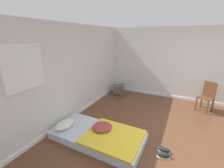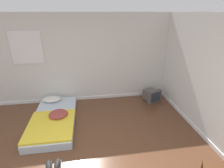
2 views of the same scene
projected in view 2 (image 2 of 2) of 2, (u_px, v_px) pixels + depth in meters
The scene contains 4 objects.
wall_back at pixel (76, 60), 5.11m from camera, with size 7.93×0.08×2.60m.
mattress_bed at pixel (54, 119), 4.39m from camera, with size 1.05×2.09×0.32m.
crt_tv at pixel (152, 95), 5.43m from camera, with size 0.52×0.53×0.40m.
sneaker_pair at pixel (53, 165), 3.15m from camera, with size 0.29×0.29×0.10m.
Camera 2 is at (0.26, -2.17, 2.62)m, focal length 28.00 mm.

